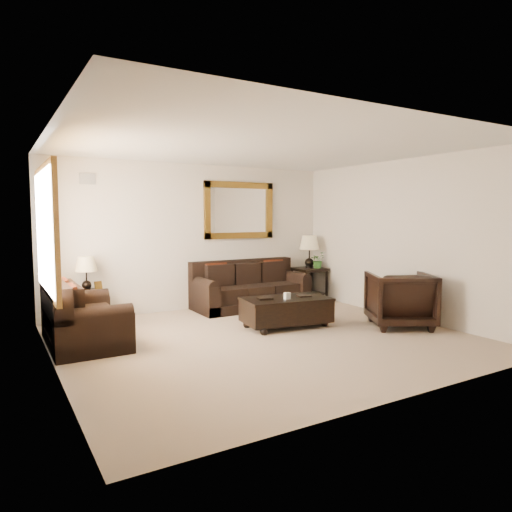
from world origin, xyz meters
TOP-DOWN VIEW (x-y plane):
  - room at (0.00, 0.00)m, footprint 5.51×5.01m
  - window at (-2.70, 0.90)m, footprint 0.07×1.96m
  - mirror at (0.92, 2.47)m, footprint 1.50×0.06m
  - air_vent at (-1.90, 2.48)m, footprint 0.25×0.02m
  - sofa at (0.92, 2.07)m, footprint 2.17×0.94m
  - loveseat at (-2.32, 1.01)m, footprint 0.94×1.59m
  - end_table_left at (-2.01, 2.21)m, footprint 0.50×0.50m
  - end_table_right at (2.40, 2.16)m, footprint 0.61×0.61m
  - coffee_table at (0.65, 0.43)m, footprint 1.45×0.92m
  - armchair at (2.20, -0.46)m, footprint 1.24×1.21m
  - potted_plant at (2.53, 2.05)m, footprint 0.37×0.39m

SIDE VIEW (x-z plane):
  - coffee_table at x=0.65m, z-range 0.00..0.58m
  - sofa at x=0.92m, z-range -0.12..0.77m
  - loveseat at x=-2.32m, z-range -0.12..0.77m
  - armchair at x=2.20m, z-range 0.00..0.95m
  - end_table_left at x=-2.01m, z-range 0.17..1.26m
  - potted_plant at x=2.53m, z-range 0.66..0.92m
  - end_table_right at x=2.40m, z-range 0.20..1.54m
  - room at x=0.00m, z-range 0.00..2.71m
  - window at x=-2.70m, z-range 0.72..2.38m
  - mirror at x=0.92m, z-range 1.30..2.40m
  - air_vent at x=-1.90m, z-range 2.26..2.44m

